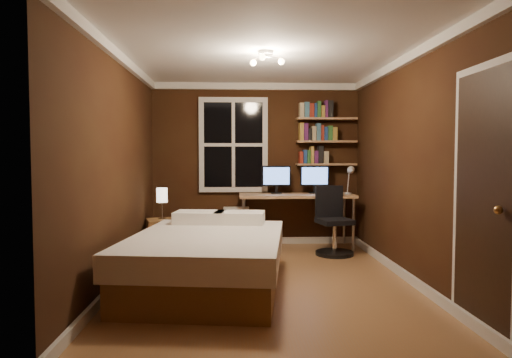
{
  "coord_description": "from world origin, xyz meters",
  "views": [
    {
      "loc": [
        -0.33,
        -5.0,
        1.39
      ],
      "look_at": [
        -0.08,
        0.45,
        1.11
      ],
      "focal_mm": 32.0,
      "sensor_mm": 36.0,
      "label": 1
    }
  ],
  "objects_px": {
    "office_chair": "(333,229)",
    "nightstand": "(162,237)",
    "bedside_lamp": "(162,204)",
    "desk_lamp": "(350,180)",
    "monitor_right": "(315,180)",
    "bed": "(208,259)",
    "radiator": "(236,226)",
    "desk": "(296,198)",
    "monitor_left": "(276,180)"
  },
  "relations": [
    {
      "from": "desk_lamp",
      "to": "desk",
      "type": "bearing_deg",
      "value": 169.76
    },
    {
      "from": "monitor_right",
      "to": "monitor_left",
      "type": "bearing_deg",
      "value": 180.0
    },
    {
      "from": "desk_lamp",
      "to": "bed",
      "type": "bearing_deg",
      "value": -136.24
    },
    {
      "from": "desk",
      "to": "monitor_right",
      "type": "bearing_deg",
      "value": 16.59
    },
    {
      "from": "nightstand",
      "to": "bedside_lamp",
      "type": "height_order",
      "value": "bedside_lamp"
    },
    {
      "from": "nightstand",
      "to": "desk_lamp",
      "type": "height_order",
      "value": "desk_lamp"
    },
    {
      "from": "bedside_lamp",
      "to": "monitor_right",
      "type": "relative_size",
      "value": 0.99
    },
    {
      "from": "monitor_right",
      "to": "desk_lamp",
      "type": "bearing_deg",
      "value": -24.99
    },
    {
      "from": "radiator",
      "to": "nightstand",
      "type": "bearing_deg",
      "value": -147.01
    },
    {
      "from": "bed",
      "to": "monitor_left",
      "type": "distance_m",
      "value": 2.41
    },
    {
      "from": "desk_lamp",
      "to": "bedside_lamp",
      "type": "bearing_deg",
      "value": -173.71
    },
    {
      "from": "bedside_lamp",
      "to": "desk",
      "type": "distance_m",
      "value": 1.98
    },
    {
      "from": "radiator",
      "to": "office_chair",
      "type": "relative_size",
      "value": 0.62
    },
    {
      "from": "monitor_left",
      "to": "desk_lamp",
      "type": "bearing_deg",
      "value": -11.89
    },
    {
      "from": "radiator",
      "to": "monitor_right",
      "type": "height_order",
      "value": "monitor_right"
    },
    {
      "from": "bed",
      "to": "desk_lamp",
      "type": "relative_size",
      "value": 5.16
    },
    {
      "from": "bedside_lamp",
      "to": "monitor_right",
      "type": "xyz_separation_m",
      "value": [
        2.22,
        0.52,
        0.3
      ]
    },
    {
      "from": "bed",
      "to": "desk",
      "type": "bearing_deg",
      "value": 66.62
    },
    {
      "from": "bedside_lamp",
      "to": "radiator",
      "type": "bearing_deg",
      "value": 32.99
    },
    {
      "from": "desk",
      "to": "monitor_left",
      "type": "relative_size",
      "value": 3.88
    },
    {
      "from": "desk",
      "to": "monitor_right",
      "type": "height_order",
      "value": "monitor_right"
    },
    {
      "from": "bed",
      "to": "nightstand",
      "type": "bearing_deg",
      "value": 121.77
    },
    {
      "from": "bedside_lamp",
      "to": "monitor_left",
      "type": "height_order",
      "value": "monitor_left"
    },
    {
      "from": "radiator",
      "to": "desk_lamp",
      "type": "xyz_separation_m",
      "value": [
        1.67,
        -0.37,
        0.73
      ]
    },
    {
      "from": "nightstand",
      "to": "radiator",
      "type": "relative_size",
      "value": 0.85
    },
    {
      "from": "bed",
      "to": "office_chair",
      "type": "distance_m",
      "value": 2.27
    },
    {
      "from": "radiator",
      "to": "monitor_left",
      "type": "height_order",
      "value": "monitor_left"
    },
    {
      "from": "monitor_left",
      "to": "bedside_lamp",
      "type": "bearing_deg",
      "value": -162.32
    },
    {
      "from": "bed",
      "to": "bedside_lamp",
      "type": "distance_m",
      "value": 1.8
    },
    {
      "from": "bed",
      "to": "desk_lamp",
      "type": "xyz_separation_m",
      "value": [
        1.97,
        1.89,
        0.73
      ]
    },
    {
      "from": "bed",
      "to": "bedside_lamp",
      "type": "relative_size",
      "value": 5.22
    },
    {
      "from": "bed",
      "to": "desk_lamp",
      "type": "height_order",
      "value": "desk_lamp"
    },
    {
      "from": "office_chair",
      "to": "nightstand",
      "type": "bearing_deg",
      "value": 166.0
    },
    {
      "from": "desk",
      "to": "monitor_left",
      "type": "height_order",
      "value": "monitor_left"
    },
    {
      "from": "nightstand",
      "to": "radiator",
      "type": "height_order",
      "value": "radiator"
    },
    {
      "from": "monitor_right",
      "to": "desk_lamp",
      "type": "height_order",
      "value": "desk_lamp"
    },
    {
      "from": "bed",
      "to": "bedside_lamp",
      "type": "xyz_separation_m",
      "value": [
        -0.72,
        1.59,
        0.42
      ]
    },
    {
      "from": "desk",
      "to": "desk_lamp",
      "type": "xyz_separation_m",
      "value": [
        0.77,
        -0.14,
        0.28
      ]
    },
    {
      "from": "radiator",
      "to": "desk_lamp",
      "type": "distance_m",
      "value": 1.86
    },
    {
      "from": "monitor_right",
      "to": "desk_lamp",
      "type": "xyz_separation_m",
      "value": [
        0.48,
        -0.22,
        0.01
      ]
    },
    {
      "from": "bedside_lamp",
      "to": "desk_lamp",
      "type": "xyz_separation_m",
      "value": [
        2.7,
        0.3,
        0.31
      ]
    },
    {
      "from": "bedside_lamp",
      "to": "radiator",
      "type": "xyz_separation_m",
      "value": [
        1.03,
        0.67,
        -0.43
      ]
    },
    {
      "from": "bed",
      "to": "office_chair",
      "type": "height_order",
      "value": "office_chair"
    },
    {
      "from": "nightstand",
      "to": "radiator",
      "type": "distance_m",
      "value": 1.22
    },
    {
      "from": "radiator",
      "to": "monitor_left",
      "type": "xyz_separation_m",
      "value": [
        0.61,
        -0.15,
        0.72
      ]
    },
    {
      "from": "monitor_right",
      "to": "bed",
      "type": "bearing_deg",
      "value": -125.24
    },
    {
      "from": "bed",
      "to": "desk",
      "type": "xyz_separation_m",
      "value": [
        1.21,
        2.03,
        0.45
      ]
    },
    {
      "from": "radiator",
      "to": "monitor_right",
      "type": "relative_size",
      "value": 1.35
    },
    {
      "from": "office_chair",
      "to": "desk",
      "type": "bearing_deg",
      "value": 120.38
    },
    {
      "from": "desk",
      "to": "desk_lamp",
      "type": "height_order",
      "value": "desk_lamp"
    }
  ]
}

